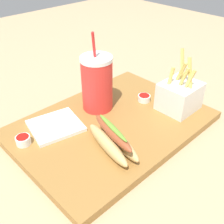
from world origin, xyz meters
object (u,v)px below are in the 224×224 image
at_px(soda_cup, 97,83).
at_px(ketchup_cup_2, 144,98).
at_px(ketchup_cup_1, 23,140).
at_px(fries_basket, 179,96).
at_px(napkin_stack, 56,126).
at_px(hot_dog_1, 113,140).

xyz_separation_m(soda_cup, ketchup_cup_2, (-0.12, 0.07, -0.07)).
bearing_deg(soda_cup, ketchup_cup_1, -0.64).
relative_size(fries_basket, ketchup_cup_2, 4.29).
bearing_deg(napkin_stack, ketchup_cup_2, 164.47).
height_order(soda_cup, napkin_stack, soda_cup).
bearing_deg(ketchup_cup_1, napkin_stack, -179.06).
distance_m(fries_basket, napkin_stack, 0.34).
bearing_deg(hot_dog_1, soda_cup, -120.40).
xyz_separation_m(fries_basket, hot_dog_1, (0.24, -0.01, -0.02)).
relative_size(hot_dog_1, napkin_stack, 1.41).
xyz_separation_m(ketchup_cup_1, napkin_stack, (-0.09, -0.00, -0.01)).
height_order(ketchup_cup_2, napkin_stack, ketchup_cup_2).
height_order(ketchup_cup_1, ketchup_cup_2, ketchup_cup_1).
bearing_deg(fries_basket, ketchup_cup_2, -67.37).
bearing_deg(ketchup_cup_2, soda_cup, -29.55).
bearing_deg(hot_dog_1, ketchup_cup_2, -158.13).
xyz_separation_m(soda_cup, napkin_stack, (0.14, -0.00, -0.07)).
distance_m(fries_basket, ketchup_cup_1, 0.41).
bearing_deg(fries_basket, soda_cup, -45.23).
bearing_deg(ketchup_cup_1, fries_basket, 157.34).
xyz_separation_m(ketchup_cup_1, ketchup_cup_2, (-0.34, 0.07, -0.00)).
distance_m(soda_cup, ketchup_cup_2, 0.15).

